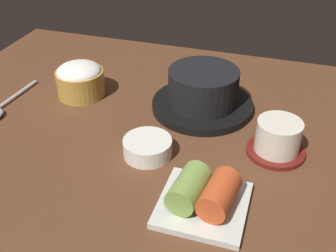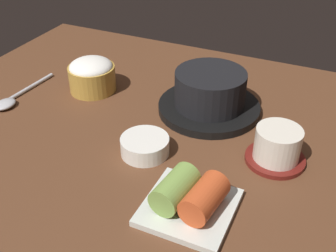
{
  "view_description": "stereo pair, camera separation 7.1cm",
  "coord_description": "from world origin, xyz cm",
  "px_view_note": "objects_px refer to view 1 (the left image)",
  "views": [
    {
      "loc": [
        19.83,
        -58.22,
        44.88
      ],
      "look_at": [
        2.0,
        -2.0,
        5.0
      ],
      "focal_mm": 44.25,
      "sensor_mm": 36.0,
      "label": 1
    },
    {
      "loc": [
        26.47,
        -55.67,
        44.88
      ],
      "look_at": [
        2.0,
        -2.0,
        5.0
      ],
      "focal_mm": 44.25,
      "sensor_mm": 36.0,
      "label": 2
    }
  ],
  "objects_px": {
    "rice_bowl": "(80,79)",
    "stone_pot": "(203,92)",
    "tea_cup_with_saucer": "(278,140)",
    "banchan_cup_center": "(150,147)",
    "kimchi_plate": "(204,196)"
  },
  "relations": [
    {
      "from": "tea_cup_with_saucer",
      "to": "banchan_cup_center",
      "type": "xyz_separation_m",
      "value": [
        -0.2,
        -0.07,
        -0.01
      ]
    },
    {
      "from": "rice_bowl",
      "to": "stone_pot",
      "type": "bearing_deg",
      "value": 4.98
    },
    {
      "from": "tea_cup_with_saucer",
      "to": "kimchi_plate",
      "type": "xyz_separation_m",
      "value": [
        -0.09,
        -0.16,
        -0.01
      ]
    },
    {
      "from": "stone_pot",
      "to": "rice_bowl",
      "type": "relative_size",
      "value": 2.03
    },
    {
      "from": "stone_pot",
      "to": "banchan_cup_center",
      "type": "distance_m",
      "value": 0.18
    },
    {
      "from": "kimchi_plate",
      "to": "tea_cup_with_saucer",
      "type": "bearing_deg",
      "value": 61.2
    },
    {
      "from": "rice_bowl",
      "to": "banchan_cup_center",
      "type": "relative_size",
      "value": 1.19
    },
    {
      "from": "banchan_cup_center",
      "to": "kimchi_plate",
      "type": "distance_m",
      "value": 0.15
    },
    {
      "from": "kimchi_plate",
      "to": "rice_bowl",
      "type": "bearing_deg",
      "value": 142.71
    },
    {
      "from": "tea_cup_with_saucer",
      "to": "banchan_cup_center",
      "type": "bearing_deg",
      "value": -161.97
    },
    {
      "from": "banchan_cup_center",
      "to": "kimchi_plate",
      "type": "height_order",
      "value": "kimchi_plate"
    },
    {
      "from": "stone_pot",
      "to": "rice_bowl",
      "type": "xyz_separation_m",
      "value": [
        -0.25,
        -0.02,
        -0.0
      ]
    },
    {
      "from": "stone_pot",
      "to": "tea_cup_with_saucer",
      "type": "distance_m",
      "value": 0.19
    },
    {
      "from": "banchan_cup_center",
      "to": "rice_bowl",
      "type": "bearing_deg",
      "value": 143.75
    },
    {
      "from": "tea_cup_with_saucer",
      "to": "banchan_cup_center",
      "type": "height_order",
      "value": "tea_cup_with_saucer"
    }
  ]
}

